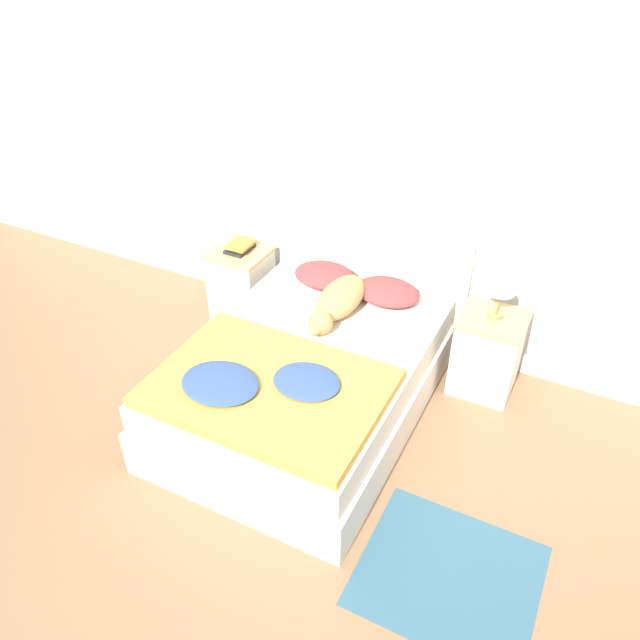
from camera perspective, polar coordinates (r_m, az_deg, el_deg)
ground_plane at (r=3.73m, az=-7.12°, el=-18.52°), size 16.00×16.00×0.00m
wall_back at (r=4.45m, az=6.94°, el=12.39°), size 9.00×0.06×2.55m
bed at (r=4.18m, az=-1.24°, el=-5.53°), size 1.45×2.00×0.53m
headboard at (r=4.78m, az=4.47°, el=4.06°), size 1.53×0.06×1.00m
nightstand_left at (r=5.12m, az=-7.17°, el=3.35°), size 0.44×0.43×0.60m
nightstand_right at (r=4.49m, az=15.03°, el=-2.92°), size 0.44×0.43×0.60m
pillow_left at (r=4.63m, az=0.44°, el=4.10°), size 0.47×0.36×0.13m
pillow_right at (r=4.47m, az=6.17°, el=2.58°), size 0.47×0.36×0.13m
quilt at (r=3.67m, az=-4.93°, el=-6.11°), size 1.35×0.97×0.12m
dog at (r=4.30m, az=1.71°, el=1.77°), size 0.27×0.79×0.20m
book_stack at (r=4.97m, az=-7.30°, el=6.68°), size 0.18×0.23×0.07m
table_lamp at (r=4.20m, az=16.25°, el=3.21°), size 0.20×0.20×0.34m
rug at (r=3.61m, az=11.67°, el=-21.87°), size 0.91×0.83×0.00m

